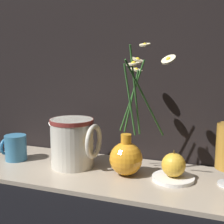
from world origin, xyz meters
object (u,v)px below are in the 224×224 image
Objects in this scene: orange_fruit at (174,165)px; vase_with_flowers at (127,153)px; yellow_mug at (15,147)px; ceramic_pitcher at (73,141)px.

vase_with_flowers is at bearing -177.13° from orange_fruit.
yellow_mug is (-0.38, 0.00, -0.02)m from vase_with_flowers.
yellow_mug is 0.21m from ceramic_pitcher.
vase_with_flowers is 5.00× the size of orange_fruit.
vase_with_flowers is 0.13m from orange_fruit.
yellow_mug is 0.51× the size of ceramic_pitcher.
vase_with_flowers reaches higher than orange_fruit.
ceramic_pitcher is at bearing 179.35° from orange_fruit.
yellow_mug is 0.51m from orange_fruit.
vase_with_flowers is 0.38m from yellow_mug.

